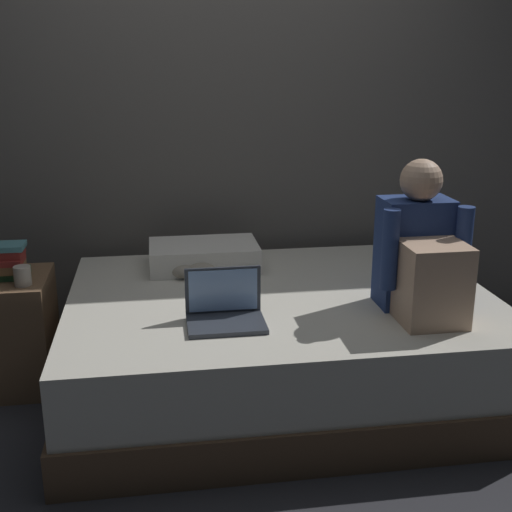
% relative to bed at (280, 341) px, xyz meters
% --- Properties ---
extents(ground_plane, '(8.00, 8.00, 0.00)m').
position_rel_bed_xyz_m(ground_plane, '(-0.20, -0.30, -0.24)').
color(ground_plane, '#2D2D33').
extents(wall_back, '(5.60, 0.10, 2.70)m').
position_rel_bed_xyz_m(wall_back, '(-0.20, 0.90, 1.11)').
color(wall_back, '#605B56').
rests_on(wall_back, ground_plane).
extents(bed, '(2.00, 1.50, 0.48)m').
position_rel_bed_xyz_m(bed, '(0.00, 0.00, 0.00)').
color(bed, brown).
rests_on(bed, ground_plane).
extents(nightstand, '(0.44, 0.46, 0.55)m').
position_rel_bed_xyz_m(nightstand, '(-1.30, 0.22, 0.04)').
color(nightstand, brown).
rests_on(nightstand, ground_plane).
extents(person_sitting, '(0.39, 0.44, 0.66)m').
position_rel_bed_xyz_m(person_sitting, '(0.55, -0.31, 0.49)').
color(person_sitting, navy).
rests_on(person_sitting, bed).
extents(laptop, '(0.32, 0.23, 0.22)m').
position_rel_bed_xyz_m(laptop, '(-0.29, -0.31, 0.30)').
color(laptop, '#333842').
rests_on(laptop, bed).
extents(pillow, '(0.56, 0.36, 0.13)m').
position_rel_bed_xyz_m(pillow, '(-0.32, 0.45, 0.31)').
color(pillow, silver).
rests_on(pillow, bed).
extents(book_stack, '(0.24, 0.17, 0.17)m').
position_rel_bed_xyz_m(book_stack, '(-1.28, 0.22, 0.39)').
color(book_stack, '#387042').
rests_on(book_stack, nightstand).
extents(mug, '(0.08, 0.08, 0.09)m').
position_rel_bed_xyz_m(mug, '(-1.17, 0.10, 0.36)').
color(mug, '#BCB2A3').
rests_on(mug, nightstand).
extents(clothes_pile, '(0.23, 0.13, 0.08)m').
position_rel_bed_xyz_m(clothes_pile, '(-0.39, 0.29, 0.28)').
color(clothes_pile, gray).
rests_on(clothes_pile, bed).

